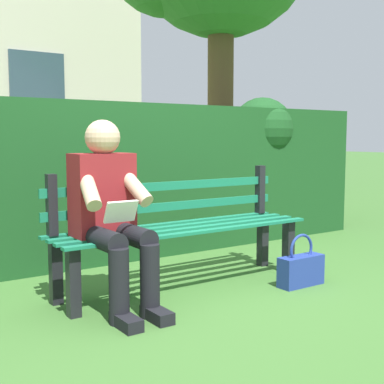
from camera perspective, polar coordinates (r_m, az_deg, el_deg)
The scene contains 5 objects.
ground at distance 3.74m, azimuth -0.88°, elevation -10.37°, with size 60.00×60.00×0.00m, color #3D6B2D.
park_bench at distance 3.69m, azimuth -1.38°, elevation -3.97°, with size 1.91×0.45×0.83m.
person_seated at distance 3.23m, azimuth -8.92°, elevation -1.89°, with size 0.44×0.73×1.16m.
hedge_backdrop at distance 4.75m, azimuth -7.04°, elevation 1.84°, with size 5.21×0.80×1.47m.
handbag at distance 3.82m, azimuth 11.88°, elevation -8.25°, with size 0.36×0.12×0.37m.
Camera 1 is at (1.99, 2.98, 1.05)m, focal length 48.55 mm.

